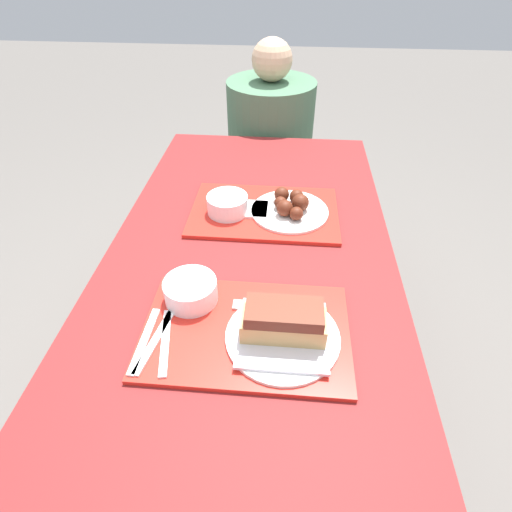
# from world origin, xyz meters

# --- Properties ---
(ground_plane) EXTENTS (12.00, 12.00, 0.00)m
(ground_plane) POSITION_xyz_m (0.00, 0.00, 0.00)
(ground_plane) COLOR #605B56
(picnic_table) EXTENTS (0.77, 1.68, 0.77)m
(picnic_table) POSITION_xyz_m (0.00, 0.00, 0.67)
(picnic_table) COLOR maroon
(picnic_table) RESTS_ON ground_plane
(picnic_bench_far) EXTENTS (0.73, 0.28, 0.43)m
(picnic_bench_far) POSITION_xyz_m (0.00, 1.06, 0.35)
(picnic_bench_far) COLOR maroon
(picnic_bench_far) RESTS_ON ground_plane
(tray_near) EXTENTS (0.44, 0.29, 0.01)m
(tray_near) POSITION_xyz_m (0.02, -0.18, 0.78)
(tray_near) COLOR red
(tray_near) RESTS_ON picnic_table
(tray_far) EXTENTS (0.44, 0.29, 0.01)m
(tray_far) POSITION_xyz_m (0.03, 0.28, 0.78)
(tray_far) COLOR red
(tray_far) RESTS_ON picnic_table
(bowl_coleslaw_near) EXTENTS (0.12, 0.12, 0.05)m
(bowl_coleslaw_near) POSITION_xyz_m (-0.11, -0.10, 0.81)
(bowl_coleslaw_near) COLOR white
(bowl_coleslaw_near) RESTS_ON tray_near
(brisket_sandwich_plate) EXTENTS (0.24, 0.24, 0.09)m
(brisket_sandwich_plate) POSITION_xyz_m (0.10, -0.20, 0.82)
(brisket_sandwich_plate) COLOR white
(brisket_sandwich_plate) RESTS_ON tray_near
(plastic_fork_near) EXTENTS (0.05, 0.17, 0.00)m
(plastic_fork_near) POSITION_xyz_m (-0.17, -0.23, 0.79)
(plastic_fork_near) COLOR white
(plastic_fork_near) RESTS_ON tray_near
(plastic_knife_near) EXTENTS (0.05, 0.17, 0.00)m
(plastic_knife_near) POSITION_xyz_m (-0.14, -0.23, 0.79)
(plastic_knife_near) COLOR white
(plastic_knife_near) RESTS_ON tray_near
(plastic_spoon_near) EXTENTS (0.02, 0.17, 0.00)m
(plastic_spoon_near) POSITION_xyz_m (-0.19, -0.23, 0.79)
(plastic_spoon_near) COLOR white
(plastic_spoon_near) RESTS_ON tray_near
(condiment_packet) EXTENTS (0.04, 0.03, 0.01)m
(condiment_packet) POSITION_xyz_m (0.00, -0.12, 0.79)
(condiment_packet) COLOR #A59E93
(condiment_packet) RESTS_ON tray_near
(bowl_coleslaw_far) EXTENTS (0.12, 0.12, 0.05)m
(bowl_coleslaw_far) POSITION_xyz_m (-0.08, 0.26, 0.81)
(bowl_coleslaw_far) COLOR white
(bowl_coleslaw_far) RESTS_ON tray_far
(wings_plate_far) EXTENTS (0.23, 0.23, 0.06)m
(wings_plate_far) POSITION_xyz_m (0.10, 0.28, 0.80)
(wings_plate_far) COLOR white
(wings_plate_far) RESTS_ON tray_far
(napkin_far) EXTENTS (0.13, 0.09, 0.01)m
(napkin_far) POSITION_xyz_m (-0.03, 0.28, 0.79)
(napkin_far) COLOR white
(napkin_far) RESTS_ON tray_far
(person_seated_across) EXTENTS (0.39, 0.39, 0.67)m
(person_seated_across) POSITION_xyz_m (-0.00, 1.06, 0.70)
(person_seated_across) COLOR #477051
(person_seated_across) RESTS_ON picnic_bench_far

